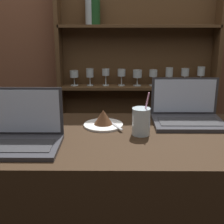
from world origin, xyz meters
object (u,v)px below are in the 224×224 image
object	(u,v)px
cake_plate	(103,120)
water_glass	(141,121)
laptop_near	(20,134)
laptop_far	(187,114)

from	to	relation	value
cake_plate	water_glass	bearing A→B (deg)	-33.31
laptop_near	laptop_far	distance (m)	0.81
cake_plate	water_glass	xyz separation A→B (m)	(0.17, -0.11, 0.03)
laptop_near	laptop_far	world-z (taller)	laptop_near
laptop_near	water_glass	xyz separation A→B (m)	(0.51, 0.13, 0.01)
water_glass	laptop_near	bearing A→B (deg)	-165.89
laptop_far	cake_plate	size ratio (longest dim) A/B	1.80
cake_plate	water_glass	world-z (taller)	water_glass
laptop_near	cake_plate	distance (m)	0.41
cake_plate	laptop_far	bearing A→B (deg)	8.82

